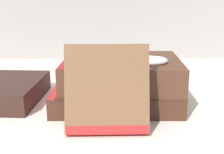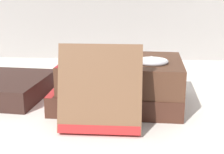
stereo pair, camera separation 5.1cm
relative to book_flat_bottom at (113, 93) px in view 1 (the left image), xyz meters
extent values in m
plane|color=silver|center=(0.02, -0.04, -0.02)|extent=(3.00, 3.00, 0.00)
cube|color=#422319|center=(0.01, 0.00, 0.00)|extent=(0.22, 0.18, 0.03)
cube|color=#B22323|center=(-0.09, 0.00, 0.00)|extent=(0.02, 0.17, 0.03)
cube|color=#4C2D1E|center=(0.02, 0.00, 0.04)|extent=(0.21, 0.17, 0.05)
cube|color=maroon|center=(-0.08, 0.00, 0.04)|extent=(0.02, 0.16, 0.05)
cube|color=brown|center=(-0.01, -0.12, 0.04)|extent=(0.11, 0.05, 0.12)
cube|color=#B22323|center=(-0.01, -0.13, -0.01)|extent=(0.11, 0.02, 0.02)
cylinder|color=white|center=(0.06, -0.03, 0.07)|extent=(0.05, 0.05, 0.01)
torus|color=#B2B2B7|center=(0.06, -0.03, 0.07)|extent=(0.05, 0.05, 0.01)
sphere|color=#B2B2B7|center=(0.06, 0.00, 0.07)|extent=(0.01, 0.01, 0.01)
torus|color=#ADADB2|center=(-0.04, 0.13, -0.01)|extent=(0.05, 0.05, 0.00)
torus|color=#ADADB2|center=(0.01, 0.14, -0.01)|extent=(0.05, 0.05, 0.00)
cylinder|color=#ADADB2|center=(-0.01, 0.13, -0.01)|extent=(0.02, 0.01, 0.00)
camera|label=1|loc=(-0.02, -0.53, 0.17)|focal=50.00mm
camera|label=2|loc=(0.03, -0.53, 0.17)|focal=50.00mm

